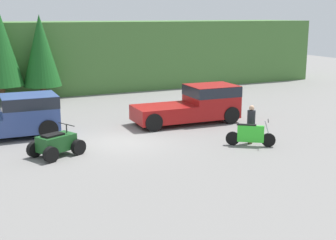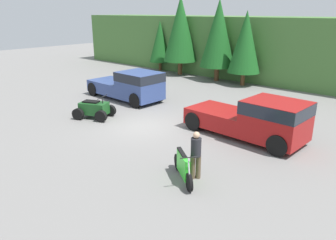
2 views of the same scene
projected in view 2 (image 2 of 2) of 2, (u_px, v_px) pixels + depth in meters
name	position (u px, v px, depth m)	size (l,w,h in m)	color
ground_plane	(144.00, 127.00, 16.67)	(80.00, 80.00, 0.00)	slate
hillside_backdrop	(281.00, 49.00, 27.17)	(44.00, 6.00, 5.13)	#477538
tree_left	(160.00, 42.00, 31.57)	(2.08, 2.08, 4.72)	brown
tree_mid_left	(181.00, 29.00, 29.03)	(3.04, 3.04, 6.91)	brown
tree_mid_right	(218.00, 33.00, 26.45)	(2.89, 2.89, 6.56)	brown
tree_right	(245.00, 42.00, 24.86)	(2.50, 2.50, 5.68)	brown
pickup_truck_red	(257.00, 118.00, 14.67)	(5.67, 2.44, 1.96)	maroon
pickup_truck_second	(131.00, 85.00, 21.26)	(5.68, 2.37, 1.96)	#334784
dirt_bike	(183.00, 167.00, 11.29)	(1.82, 1.35, 1.19)	black
quad_atv	(94.00, 109.00, 17.87)	(2.37, 2.04, 1.24)	black
rider_person	(196.00, 153.00, 11.24)	(0.51, 0.51, 1.74)	brown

